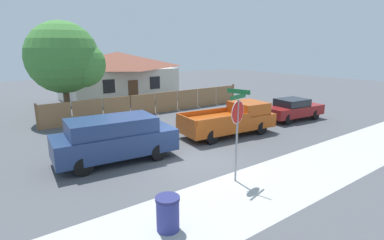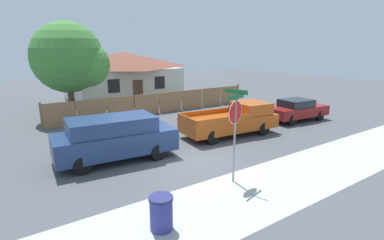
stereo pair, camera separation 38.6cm
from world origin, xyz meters
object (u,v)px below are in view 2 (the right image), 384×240
at_px(house, 123,75).
at_px(stop_sign, 235,120).
at_px(parked_sedan, 297,109).
at_px(oak_tree, 72,59).
at_px(trash_bin, 161,213).
at_px(red_suv, 115,137).
at_px(orange_pickup, 233,120).

xyz_separation_m(house, stop_sign, (-3.92, -19.40, 0.05)).
height_order(parked_sedan, stop_sign, stop_sign).
distance_m(oak_tree, trash_bin, 15.02).
height_order(house, red_suv, house).
bearing_deg(parked_sedan, stop_sign, -149.61).
bearing_deg(trash_bin, red_suv, 80.98).
height_order(orange_pickup, stop_sign, stop_sign).
bearing_deg(stop_sign, trash_bin, -177.71).
xyz_separation_m(orange_pickup, stop_sign, (-4.06, -4.45, 1.45)).
height_order(house, trash_bin, house).
height_order(orange_pickup, parked_sedan, orange_pickup).
bearing_deg(parked_sedan, oak_tree, 148.17).
bearing_deg(oak_tree, stop_sign, -81.59).
xyz_separation_m(oak_tree, trash_bin, (-1.56, -14.52, -3.49)).
height_order(oak_tree, parked_sedan, oak_tree).
bearing_deg(house, orange_pickup, -89.48).
distance_m(orange_pickup, parked_sedan, 5.65).
height_order(house, stop_sign, house).
bearing_deg(orange_pickup, stop_sign, -126.74).
relative_size(oak_tree, red_suv, 1.23).
distance_m(house, trash_bin, 21.88).
bearing_deg(trash_bin, stop_sign, 16.94).
bearing_deg(red_suv, trash_bin, -93.38).
distance_m(house, stop_sign, 19.80).
relative_size(house, trash_bin, 10.82).
bearing_deg(stop_sign, parked_sedan, 10.10).
xyz_separation_m(red_suv, orange_pickup, (6.72, -0.03, -0.18)).
bearing_deg(parked_sedan, red_suv, -174.36).
relative_size(red_suv, stop_sign, 1.55).
relative_size(red_suv, parked_sedan, 1.19).
bearing_deg(trash_bin, house, 69.96).
bearing_deg(oak_tree, orange_pickup, -56.09).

